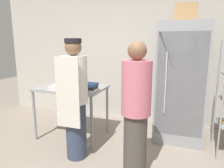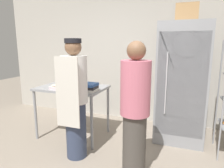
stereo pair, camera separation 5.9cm
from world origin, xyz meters
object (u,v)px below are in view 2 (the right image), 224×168
object	(u,v)px
donut_box	(60,86)
cardboard_storage_box	(187,13)
person_customer	(135,111)
person_baker	(75,98)
binder_stack	(88,87)
blender_pitcher	(63,78)
refrigerator	(181,84)

from	to	relation	value
donut_box	cardboard_storage_box	bearing A→B (deg)	23.17
person_customer	person_baker	bearing A→B (deg)	171.38
binder_stack	person_baker	size ratio (longest dim) A/B	0.17
binder_stack	blender_pitcher	bearing A→B (deg)	153.30
person_baker	cardboard_storage_box	bearing A→B (deg)	40.67
donut_box	binder_stack	bearing A→B (deg)	0.94
cardboard_storage_box	person_baker	world-z (taller)	cardboard_storage_box
donut_box	blender_pitcher	world-z (taller)	blender_pitcher
refrigerator	donut_box	bearing A→B (deg)	-159.17
blender_pitcher	person_customer	distance (m)	1.76
refrigerator	person_baker	distance (m)	1.73
binder_stack	cardboard_storage_box	bearing A→B (deg)	30.26
refrigerator	person_baker	world-z (taller)	refrigerator
person_baker	refrigerator	bearing A→B (deg)	38.54
donut_box	person_customer	world-z (taller)	person_customer
donut_box	binder_stack	world-z (taller)	donut_box
refrigerator	blender_pitcher	size ratio (longest dim) A/B	6.84
binder_stack	cardboard_storage_box	xyz separation A→B (m)	(1.35, 0.79, 1.13)
refrigerator	blender_pitcher	world-z (taller)	refrigerator
binder_stack	person_baker	distance (m)	0.39
binder_stack	cardboard_storage_box	size ratio (longest dim) A/B	0.83
cardboard_storage_box	person_customer	distance (m)	1.86
refrigerator	cardboard_storage_box	bearing A→B (deg)	84.80
refrigerator	person_customer	bearing A→B (deg)	-111.45
refrigerator	person_baker	xyz separation A→B (m)	(-1.35, -1.08, -0.10)
refrigerator	person_customer	size ratio (longest dim) A/B	1.18
binder_stack	cardboard_storage_box	world-z (taller)	cardboard_storage_box
cardboard_storage_box	binder_stack	bearing A→B (deg)	-149.74
refrigerator	blender_pitcher	distance (m)	2.04
blender_pitcher	cardboard_storage_box	size ratio (longest dim) A/B	0.83
donut_box	person_baker	distance (m)	0.63
refrigerator	cardboard_storage_box	world-z (taller)	cardboard_storage_box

